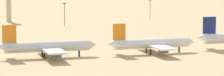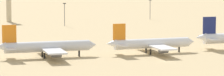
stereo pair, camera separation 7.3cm
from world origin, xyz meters
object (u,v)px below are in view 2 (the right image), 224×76
(light_pole_west, at_px, (150,8))
(light_pole_mid, at_px, (65,13))
(control_tower, at_px, (9,2))
(parked_jet_orange_1, at_px, (46,47))
(parked_jet_orange_2, at_px, (151,43))

(light_pole_west, bearing_deg, light_pole_mid, -161.98)
(control_tower, height_order, light_pole_mid, control_tower)
(control_tower, bearing_deg, light_pole_mid, -54.79)
(control_tower, relative_size, light_pole_west, 1.57)
(parked_jet_orange_1, relative_size, light_pole_mid, 3.01)
(parked_jet_orange_1, relative_size, parked_jet_orange_2, 1.05)
(parked_jet_orange_2, height_order, control_tower, control_tower)
(parked_jet_orange_2, distance_m, control_tower, 162.05)
(light_pole_west, bearing_deg, control_tower, 169.99)
(parked_jet_orange_1, height_order, control_tower, control_tower)
(light_pole_west, bearing_deg, parked_jet_orange_2, -113.42)
(control_tower, xyz_separation_m, light_pole_west, (91.15, -16.09, -4.72))
(parked_jet_orange_1, bearing_deg, control_tower, 88.78)
(parked_jet_orange_1, distance_m, light_pole_mid, 125.01)
(parked_jet_orange_2, xyz_separation_m, control_tower, (-29.17, 159.19, 8.17))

